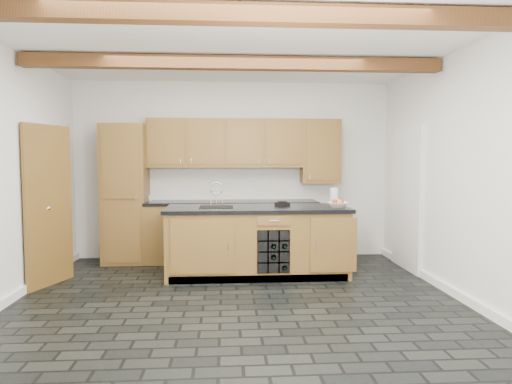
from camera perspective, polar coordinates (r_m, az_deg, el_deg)
ground at (r=5.09m, az=-2.31°, el=-13.88°), size 5.00×5.00×0.00m
room_shell at (r=5.37m, az=-3.41°, el=3.60°), size 5.01×5.00×5.00m
back_cabinetry at (r=7.11m, az=-5.84°, el=-0.72°), size 3.65×0.62×2.20m
island at (r=6.24m, az=0.19°, el=-6.13°), size 2.48×0.96×0.93m
faucet at (r=6.21m, az=-4.97°, el=-1.55°), size 0.45×0.40×0.34m
kitchen_scale at (r=6.40m, az=3.31°, el=-1.43°), size 0.21×0.15×0.06m
fruit_bowl at (r=6.23m, az=10.17°, el=-1.57°), size 0.35×0.35×0.07m
fruit_cluster at (r=6.22m, az=10.18°, el=-1.23°), size 0.16×0.17×0.07m
paper_towel at (r=6.59m, az=9.74°, el=-0.52°), size 0.11×0.11×0.24m
mug at (r=7.29m, az=-13.09°, el=-0.77°), size 0.09×0.09×0.08m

